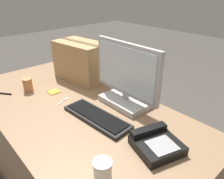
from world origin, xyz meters
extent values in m
cube|color=#8C6B4C|center=(0.00, 0.00, 0.38)|extent=(1.80, 0.90, 0.75)
cube|color=#B7B7B7|center=(0.21, 0.28, 0.77)|extent=(0.33, 0.22, 0.04)
cylinder|color=#B2B2B2|center=(0.21, 0.28, 0.81)|extent=(0.04, 0.04, 0.04)
cube|color=#B2B2B2|center=(0.21, 0.28, 1.00)|extent=(0.52, 0.03, 0.34)
cube|color=silver|center=(0.21, 0.26, 1.00)|extent=(0.47, 0.01, 0.29)
cube|color=black|center=(0.22, 0.02, 0.76)|extent=(0.46, 0.18, 0.02)
cube|color=black|center=(0.22, 0.02, 0.78)|extent=(0.43, 0.15, 0.01)
cube|color=black|center=(0.63, 0.07, 0.77)|extent=(0.26, 0.26, 0.05)
cube|color=black|center=(0.55, 0.10, 0.81)|extent=(0.10, 0.20, 0.03)
cube|color=gray|center=(0.66, 0.06, 0.80)|extent=(0.15, 0.15, 0.01)
cylinder|color=#BC7547|center=(-0.41, -0.13, 0.80)|extent=(0.07, 0.07, 0.09)
cylinder|color=#BC7547|center=(-0.41, -0.13, 0.85)|extent=(0.07, 0.07, 0.01)
cylinder|color=white|center=(0.59, -0.24, 0.79)|extent=(0.08, 0.08, 0.09)
cylinder|color=white|center=(0.59, -0.24, 0.84)|extent=(0.08, 0.08, 0.01)
cube|color=silver|center=(-0.09, -0.04, 0.75)|extent=(0.05, 0.11, 0.00)
ellipsoid|color=silver|center=(-0.12, 0.02, 0.75)|extent=(0.04, 0.04, 0.00)
cube|color=tan|center=(-0.34, 0.31, 0.91)|extent=(0.46, 0.30, 0.31)
cube|color=brown|center=(-0.34, 0.31, 1.06)|extent=(0.42, 0.10, 0.00)
cylinder|color=black|center=(-0.49, -0.29, 0.76)|extent=(0.11, 0.09, 0.01)
cube|color=gold|center=(-0.27, 0.00, 0.75)|extent=(0.08, 0.08, 0.01)
camera|label=1|loc=(1.10, -0.65, 1.49)|focal=35.00mm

